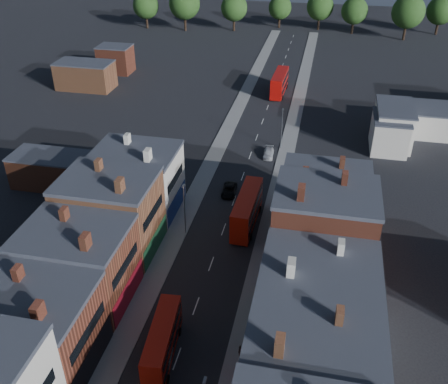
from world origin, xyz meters
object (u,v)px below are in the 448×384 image
at_px(bus_0, 162,341).
at_px(bus_1, 247,209).
at_px(car_2, 229,190).
at_px(ped_3, 240,351).
at_px(car_3, 269,153).
at_px(bus_2, 280,83).

bearing_deg(bus_0, bus_1, 74.74).
distance_m(bus_0, car_2, 33.99).
bearing_deg(bus_1, car_2, 119.83).
xyz_separation_m(bus_0, bus_1, (4.57, 25.96, 0.38)).
bearing_deg(ped_3, bus_1, 9.61).
height_order(bus_0, car_3, bus_0).
xyz_separation_m(bus_1, car_3, (0.31, 22.40, -2.05)).
relative_size(bus_0, ped_3, 5.98).
relative_size(bus_2, ped_3, 7.08).
height_order(bus_0, ped_3, bus_0).
xyz_separation_m(bus_1, ped_3, (3.49, -24.46, -1.73)).
xyz_separation_m(bus_0, car_2, (0.30, 33.95, -1.64)).
distance_m(bus_2, car_3, 33.07).
height_order(bus_0, car_2, bus_0).
bearing_deg(bus_1, bus_0, -98.24).
bearing_deg(car_3, car_2, -110.03).
bearing_deg(bus_0, car_2, 84.21).
bearing_deg(bus_2, car_2, -91.33).
bearing_deg(bus_1, bus_2, 93.36).
relative_size(bus_1, car_2, 2.41).
distance_m(bus_0, car_3, 48.63).
bearing_deg(ped_3, car_2, 14.94).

